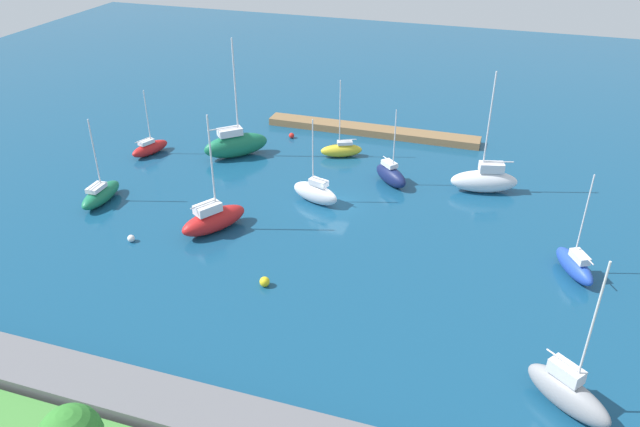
{
  "coord_description": "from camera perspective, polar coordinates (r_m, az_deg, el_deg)",
  "views": [
    {
      "loc": [
        -14.89,
        50.31,
        29.08
      ],
      "look_at": [
        0.0,
        4.52,
        1.5
      ],
      "focal_mm": 34.46,
      "sensor_mm": 36.0,
      "label": 1
    }
  ],
  "objects": [
    {
      "name": "sailboat_blue_outer_mooring",
      "position": [
        53.6,
        22.57,
        -4.43
      ],
      "size": [
        3.66,
        5.15,
        8.9
      ],
      "rotation": [
        0.0,
        0.0,
        5.2
      ],
      "color": "#2347B2",
      "rests_on": "water"
    },
    {
      "name": "mooring_buoy_yellow",
      "position": [
        48.79,
        -5.16,
        -6.32
      ],
      "size": [
        0.82,
        0.82,
        0.82
      ],
      "primitive_type": "sphere",
      "color": "yellow",
      "rests_on": "water"
    },
    {
      "name": "sailboat_gray_inner_mooring",
      "position": [
        41.41,
        22.01,
        -15.15
      ],
      "size": [
        5.6,
        4.85,
        11.0
      ],
      "rotation": [
        0.0,
        0.0,
        2.49
      ],
      "color": "gray",
      "rests_on": "water"
    },
    {
      "name": "sailboat_yellow_lone_north",
      "position": [
        69.86,
        2.01,
        5.94
      ],
      "size": [
        4.88,
        3.2,
        8.94
      ],
      "rotation": [
        0.0,
        0.0,
        0.42
      ],
      "color": "yellow",
      "rests_on": "water"
    },
    {
      "name": "sailboat_green_by_breakwater",
      "position": [
        70.27,
        -7.84,
        6.4
      ],
      "size": [
        6.97,
        6.73,
        13.33
      ],
      "rotation": [
        0.0,
        0.0,
        3.89
      ],
      "color": "#19724C",
      "rests_on": "water"
    },
    {
      "name": "sailboat_green_center_basin",
      "position": [
        63.78,
        -19.7,
        1.7
      ],
      "size": [
        2.02,
        5.69,
        8.54
      ],
      "rotation": [
        0.0,
        0.0,
        4.74
      ],
      "color": "#19724C",
      "rests_on": "water"
    },
    {
      "name": "sailboat_red_east_end",
      "position": [
        56.11,
        -9.87,
        -0.51
      ],
      "size": [
        5.25,
        6.7,
        10.99
      ],
      "rotation": [
        0.0,
        0.0,
        4.17
      ],
      "color": "red",
      "rests_on": "water"
    },
    {
      "name": "breakwater",
      "position": [
        38.75,
        -11.55,
        -17.87
      ],
      "size": [
        73.51,
        3.57,
        1.59
      ],
      "primitive_type": "cube",
      "color": "slate",
      "rests_on": "ground"
    },
    {
      "name": "sailboat_navy_mid_basin",
      "position": [
        63.97,
        6.59,
        3.59
      ],
      "size": [
        4.62,
        4.5,
        8.18
      ],
      "rotation": [
        0.0,
        0.0,
        2.38
      ],
      "color": "#141E4C",
      "rests_on": "water"
    },
    {
      "name": "pier_dock",
      "position": [
        76.44,
        4.81,
        7.69
      ],
      "size": [
        26.24,
        2.43,
        0.87
      ],
      "primitive_type": "cube",
      "color": "olive",
      "rests_on": "ground"
    },
    {
      "name": "sailboat_white_along_channel",
      "position": [
        59.91,
        -0.43,
        1.98
      ],
      "size": [
        5.3,
        3.01,
        8.61
      ],
      "rotation": [
        0.0,
        0.0,
        5.97
      ],
      "color": "white",
      "rests_on": "water"
    },
    {
      "name": "water",
      "position": [
        59.99,
        1.34,
        0.8
      ],
      "size": [
        160.0,
        160.0,
        0.0
      ],
      "primitive_type": "plane",
      "color": "navy",
      "rests_on": "ground"
    },
    {
      "name": "mooring_buoy_red",
      "position": [
        75.05,
        -2.66,
        7.24
      ],
      "size": [
        0.66,
        0.66,
        0.66
      ],
      "primitive_type": "sphere",
      "color": "red",
      "rests_on": "water"
    },
    {
      "name": "sailboat_white_far_north",
      "position": [
        64.05,
        15.04,
        3.04
      ],
      "size": [
        6.96,
        3.64,
        12.45
      ],
      "rotation": [
        0.0,
        0.0,
        0.25
      ],
      "color": "white",
      "rests_on": "water"
    },
    {
      "name": "sailboat_red_near_pier",
      "position": [
        73.05,
        -15.53,
        5.9
      ],
      "size": [
        3.09,
        5.04,
        7.51
      ],
      "rotation": [
        0.0,
        0.0,
        4.36
      ],
      "color": "red",
      "rests_on": "water"
    },
    {
      "name": "mooring_buoy_white",
      "position": [
        56.56,
        -17.13,
        -2.23
      ],
      "size": [
        0.65,
        0.65,
        0.65
      ],
      "primitive_type": "sphere",
      "color": "white",
      "rests_on": "water"
    }
  ]
}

